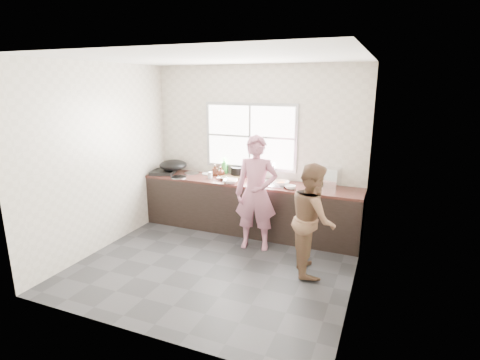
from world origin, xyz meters
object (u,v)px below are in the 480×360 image
at_px(plate_food, 208,174).
at_px(woman, 256,197).
at_px(dish_rack, 327,176).
at_px(pot_lid_right, 192,173).
at_px(burner, 163,172).
at_px(black_pot, 238,172).
at_px(person_side, 313,219).
at_px(cutting_board, 231,177).
at_px(bowl_crabs, 281,184).
at_px(bowl_held, 290,187).
at_px(bowl_mince, 231,181).
at_px(wok, 173,165).
at_px(bottle_brown_short, 221,172).
at_px(glass_jar, 210,175).
at_px(pot_lid_left, 179,177).
at_px(bottle_brown_tall, 215,170).
at_px(bottle_green, 224,166).

bearing_deg(plate_food, woman, -32.44).
relative_size(dish_rack, pot_lid_right, 1.50).
relative_size(woman, dish_rack, 4.08).
bearing_deg(burner, black_pot, 13.21).
relative_size(person_side, cutting_board, 3.90).
bearing_deg(pot_lid_right, bowl_crabs, -6.15).
bearing_deg(bowl_held, person_side, -57.07).
bearing_deg(bowl_crabs, bowl_mince, -169.33).
relative_size(person_side, bowl_crabs, 7.32).
relative_size(plate_food, wok, 0.43).
relative_size(person_side, black_pot, 6.31).
distance_m(bowl_mince, plate_food, 0.73).
relative_size(person_side, pot_lid_right, 5.59).
bearing_deg(woman, black_pot, 119.09).
relative_size(bottle_brown_short, glass_jar, 1.41).
height_order(cutting_board, dish_rack, dish_rack).
xyz_separation_m(cutting_board, dish_rack, (1.56, 0.15, 0.13)).
bearing_deg(black_pot, dish_rack, 0.00).
bearing_deg(bowl_mince, pot_lid_left, 180.00).
xyz_separation_m(bowl_crabs, black_pot, (-0.85, 0.29, 0.05)).
bearing_deg(bowl_held, pot_lid_left, -178.94).
xyz_separation_m(bowl_mince, bottle_brown_tall, (-0.46, 0.38, 0.06)).
bearing_deg(dish_rack, bottle_green, -170.12).
relative_size(woman, plate_food, 7.77).
bearing_deg(bowl_crabs, plate_food, 169.79).
bearing_deg(bottle_brown_short, bottle_brown_tall, 159.19).
relative_size(black_pot, pot_lid_left, 0.84).
distance_m(black_pot, glass_jar, 0.48).
xyz_separation_m(plate_food, wok, (-0.59, -0.18, 0.14)).
height_order(bottle_green, glass_jar, bottle_green).
distance_m(dish_rack, pot_lid_left, 2.45).
xyz_separation_m(woman, bottle_brown_tall, (-1.02, 0.72, 0.15)).
distance_m(bowl_mince, bowl_held, 0.97).
height_order(black_pot, pot_lid_left, black_pot).
height_order(person_side, bottle_brown_tall, person_side).
relative_size(burner, pot_lid_right, 1.50).
height_order(bowl_crabs, dish_rack, dish_rack).
distance_m(bowl_held, wok, 2.18).
bearing_deg(wok, bottle_brown_tall, 12.37).
relative_size(bottle_brown_tall, pot_lid_left, 0.64).
bearing_deg(person_side, pot_lid_right, 44.67).
height_order(glass_jar, wok, wok).
xyz_separation_m(person_side, bottle_brown_short, (-1.80, 1.08, 0.21)).
height_order(bottle_brown_tall, bottle_brown_short, bottle_brown_tall).
distance_m(glass_jar, wok, 0.77).
xyz_separation_m(person_side, black_pot, (-1.54, 1.19, 0.22)).
bearing_deg(dish_rack, bowl_mince, -153.19).
height_order(black_pot, dish_rack, dish_rack).
xyz_separation_m(bottle_green, pot_lid_left, (-0.65, -0.44, -0.15)).
relative_size(wok, dish_rack, 1.23).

